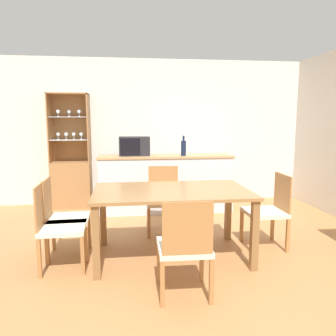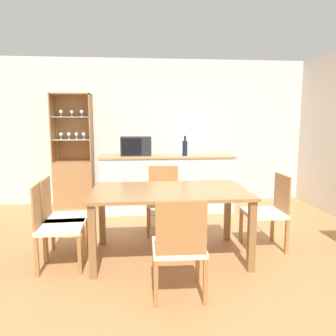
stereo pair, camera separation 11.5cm
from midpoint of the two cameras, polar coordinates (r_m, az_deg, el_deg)
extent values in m
plane|color=#B27A47|center=(3.66, 2.31, -15.55)|extent=(18.00, 18.00, 0.00)
cube|color=silver|center=(5.97, -1.67, 6.32)|extent=(6.80, 0.06, 2.55)
cube|color=silver|center=(5.37, -1.03, -2.81)|extent=(2.13, 0.53, 0.89)
cube|color=tan|center=(5.30, -1.05, 2.09)|extent=(2.16, 0.56, 0.03)
cube|color=#A37042|center=(5.90, -16.93, -2.71)|extent=(0.65, 0.40, 0.78)
cube|color=#A37042|center=(5.99, -17.00, 6.72)|extent=(0.65, 0.02, 1.14)
cube|color=#A37042|center=(5.87, -20.39, 6.53)|extent=(0.02, 0.40, 1.14)
cube|color=#A37042|center=(5.76, -14.20, 6.77)|extent=(0.02, 0.40, 1.14)
cube|color=#A37042|center=(5.82, -17.57, 12.21)|extent=(0.65, 0.40, 0.02)
cube|color=white|center=(5.81, -17.25, 4.75)|extent=(0.61, 0.35, 0.01)
cube|color=white|center=(5.80, -17.41, 8.47)|extent=(0.61, 0.35, 0.01)
cylinder|color=white|center=(5.84, -19.10, 4.76)|extent=(0.04, 0.04, 0.01)
cylinder|color=white|center=(5.84, -19.11, 5.06)|extent=(0.01, 0.01, 0.06)
sphere|color=white|center=(5.84, -19.14, 5.56)|extent=(0.06, 0.06, 0.06)
cylinder|color=white|center=(5.80, -19.12, 8.47)|extent=(0.04, 0.04, 0.01)
cylinder|color=white|center=(5.80, -19.14, 8.77)|extent=(0.01, 0.01, 0.06)
sphere|color=white|center=(5.80, -19.16, 9.28)|extent=(0.06, 0.06, 0.06)
cylinder|color=white|center=(5.84, -17.83, 4.81)|extent=(0.04, 0.04, 0.01)
cylinder|color=white|center=(5.84, -17.85, 5.11)|extent=(0.01, 0.01, 0.06)
sphere|color=white|center=(5.83, -17.87, 5.62)|extent=(0.06, 0.06, 0.06)
cylinder|color=white|center=(5.82, -17.38, 8.55)|extent=(0.04, 0.04, 0.01)
cylinder|color=white|center=(5.82, -17.39, 8.85)|extent=(0.01, 0.01, 0.06)
sphere|color=white|center=(5.82, -17.41, 9.35)|extent=(0.06, 0.06, 0.06)
cylinder|color=white|center=(5.81, -16.61, 4.85)|extent=(0.04, 0.04, 0.01)
cylinder|color=white|center=(5.81, -16.63, 5.15)|extent=(0.01, 0.01, 0.06)
sphere|color=white|center=(5.81, -16.65, 5.66)|extent=(0.06, 0.06, 0.06)
cylinder|color=white|center=(5.77, -15.76, 8.62)|extent=(0.04, 0.04, 0.01)
cylinder|color=white|center=(5.77, -15.77, 8.92)|extent=(0.01, 0.01, 0.06)
sphere|color=white|center=(5.77, -15.79, 9.43)|extent=(0.06, 0.06, 0.06)
cylinder|color=white|center=(5.77, -15.41, 4.87)|extent=(0.04, 0.04, 0.01)
cylinder|color=white|center=(5.76, -15.43, 5.18)|extent=(0.01, 0.01, 0.06)
sphere|color=white|center=(5.76, -15.45, 5.69)|extent=(0.06, 0.06, 0.06)
cube|color=olive|center=(3.51, -0.29, -4.06)|extent=(1.65, 0.99, 0.03)
cube|color=olive|center=(3.20, -13.45, -12.53)|extent=(0.07, 0.07, 0.71)
cube|color=olive|center=(3.38, 13.87, -11.38)|extent=(0.07, 0.07, 0.71)
cube|color=olive|center=(4.01, -12.05, -8.15)|extent=(0.07, 0.07, 0.71)
cube|color=olive|center=(4.16, 9.63, -7.49)|extent=(0.07, 0.07, 0.71)
cube|color=beige|center=(3.50, -18.71, -9.88)|extent=(0.46, 0.46, 0.05)
cube|color=#A8703D|center=(3.48, -22.32, -6.15)|extent=(0.04, 0.40, 0.43)
cube|color=#A8703D|center=(3.73, -14.99, -12.13)|extent=(0.04, 0.04, 0.39)
cube|color=#A8703D|center=(3.36, -15.62, -14.48)|extent=(0.04, 0.04, 0.39)
cube|color=#A8703D|center=(3.79, -21.11, -12.09)|extent=(0.04, 0.04, 0.39)
cube|color=#A8703D|center=(3.43, -22.45, -14.36)|extent=(0.04, 0.04, 0.39)
cube|color=beige|center=(2.86, 1.57, -13.61)|extent=(0.45, 0.45, 0.05)
cube|color=#A8703D|center=(2.58, 2.17, -10.48)|extent=(0.40, 0.03, 0.43)
cube|color=#A8703D|center=(3.11, -2.70, -16.12)|extent=(0.04, 0.04, 0.39)
cube|color=#A8703D|center=(3.15, 4.82, -15.80)|extent=(0.04, 0.04, 0.39)
cube|color=#A8703D|center=(2.75, -2.27, -19.54)|extent=(0.04, 0.04, 0.39)
cube|color=#A8703D|center=(2.80, 6.35, -19.07)|extent=(0.04, 0.04, 0.39)
cube|color=beige|center=(4.34, -1.48, -5.93)|extent=(0.46, 0.46, 0.05)
cube|color=#A8703D|center=(4.49, -1.57, -2.36)|extent=(0.40, 0.04, 0.43)
cube|color=#A8703D|center=(4.22, 1.35, -9.44)|extent=(0.04, 0.04, 0.39)
cube|color=#A8703D|center=(4.20, -4.13, -9.51)|extent=(0.04, 0.04, 0.39)
cube|color=#A8703D|center=(4.59, 0.96, -7.94)|extent=(0.04, 0.04, 0.39)
cube|color=#A8703D|center=(4.58, -4.05, -7.99)|extent=(0.04, 0.04, 0.39)
cube|color=beige|center=(4.00, 15.65, -7.46)|extent=(0.44, 0.44, 0.05)
cube|color=#A8703D|center=(4.03, 18.55, -4.03)|extent=(0.02, 0.40, 0.43)
cube|color=#A8703D|center=(3.82, 13.86, -11.60)|extent=(0.04, 0.04, 0.39)
cube|color=#A8703D|center=(4.17, 11.92, -9.81)|extent=(0.04, 0.04, 0.39)
cube|color=#A8703D|center=(3.97, 19.33, -11.05)|extent=(0.04, 0.04, 0.39)
cube|color=#A8703D|center=(4.31, 17.00, -9.40)|extent=(0.04, 0.04, 0.39)
cube|color=beige|center=(3.78, -17.79, -8.50)|extent=(0.46, 0.46, 0.05)
cube|color=#A8703D|center=(3.75, -21.13, -5.04)|extent=(0.04, 0.40, 0.43)
cube|color=#A8703D|center=(4.01, -14.39, -10.67)|extent=(0.04, 0.04, 0.39)
cube|color=#A8703D|center=(3.63, -14.91, -12.69)|extent=(0.04, 0.04, 0.39)
cube|color=#A8703D|center=(4.06, -20.08, -10.66)|extent=(0.04, 0.04, 0.39)
cube|color=#A8703D|center=(3.69, -21.21, -12.63)|extent=(0.04, 0.04, 0.39)
cube|color=#232328|center=(5.29, -6.50, 3.83)|extent=(0.48, 0.32, 0.30)
cube|color=black|center=(5.13, -7.24, 3.67)|extent=(0.31, 0.01, 0.26)
cylinder|color=#141E38|center=(5.20, 2.09, 3.45)|extent=(0.08, 0.08, 0.24)
cylinder|color=#141E38|center=(5.19, 2.10, 5.20)|extent=(0.03, 0.03, 0.08)
camera|label=1|loc=(0.06, -90.75, -0.11)|focal=35.00mm
camera|label=2|loc=(0.06, 89.25, 0.11)|focal=35.00mm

